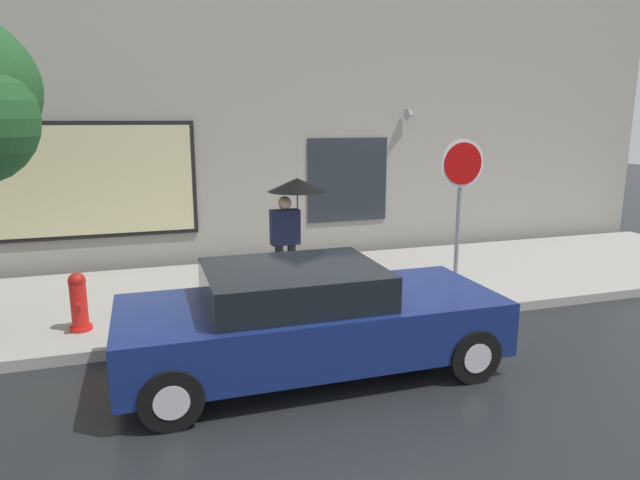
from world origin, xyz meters
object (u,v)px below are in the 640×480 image
parked_car (309,319)px  stop_sign (461,187)px  pedestrian_with_umbrella (293,202)px  fire_hydrant (79,302)px

parked_car → stop_sign: size_ratio=1.77×
pedestrian_with_umbrella → stop_sign: (2.48, -1.02, 0.28)m
parked_car → fire_hydrant: 3.30m
fire_hydrant → stop_sign: (5.74, -0.17, 1.39)m
parked_car → fire_hydrant: parked_car is taller
fire_hydrant → parked_car: bearing=-34.4°
parked_car → pedestrian_with_umbrella: pedestrian_with_umbrella is taller
fire_hydrant → stop_sign: size_ratio=0.32×
pedestrian_with_umbrella → fire_hydrant: bearing=-165.5°
fire_hydrant → stop_sign: 5.91m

